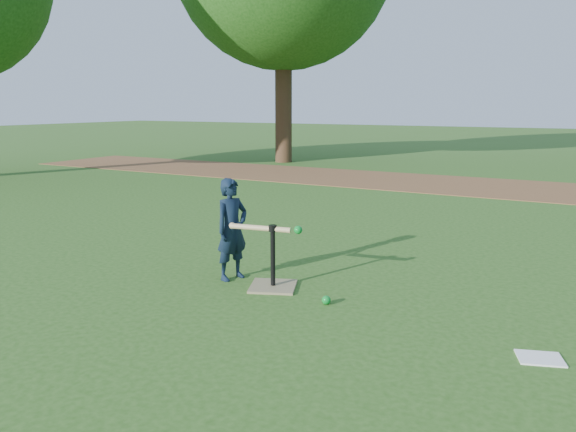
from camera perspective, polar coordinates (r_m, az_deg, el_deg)
The scene contains 7 objects.
ground at distance 5.65m, azimuth 3.12°, elevation -6.61°, with size 80.00×80.00×0.00m, color #285116.
dirt_strip at distance 12.68m, azimuth 18.03°, elevation 2.93°, with size 24.00×3.00×0.01m, color brown.
child at distance 5.61m, azimuth -5.72°, elevation -1.35°, with size 0.37×0.24×1.02m, color black.
wiffle_ball_ground at distance 5.01m, azimuth 3.91°, elevation -8.52°, with size 0.08×0.08×0.08m, color #0B8026.
clipboard at distance 4.38m, azimuth 24.23°, elevation -13.04°, with size 0.30×0.23×0.01m, color white.
batting_tee at distance 5.42m, azimuth -1.54°, elevation -6.16°, with size 0.56×0.56×0.61m.
swing_action at distance 5.33m, azimuth -2.31°, elevation -1.25°, with size 0.72×0.21×0.08m.
Camera 1 is at (2.32, -4.85, 1.74)m, focal length 35.00 mm.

